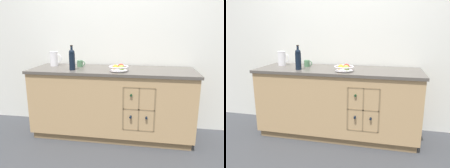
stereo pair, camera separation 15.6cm
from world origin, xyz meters
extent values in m
plane|color=#383A3F|center=(0.00, 0.00, 0.00)|extent=(14.00, 14.00, 0.00)
cube|color=silver|center=(0.00, 0.40, 1.27)|extent=(4.49, 0.06, 2.55)
cube|color=olive|center=(0.00, 0.00, 0.04)|extent=(2.03, 0.59, 0.09)
cube|color=tan|center=(0.00, 0.00, 0.49)|extent=(2.09, 0.65, 0.79)
cube|color=#514C47|center=(0.00, 0.00, 0.90)|extent=(2.13, 0.69, 0.03)
cube|color=olive|center=(0.38, -0.23, 0.50)|extent=(0.37, 0.01, 0.53)
cube|color=olive|center=(0.19, -0.28, 0.50)|extent=(0.02, 0.10, 0.53)
cube|color=olive|center=(0.56, -0.28, 0.50)|extent=(0.02, 0.10, 0.53)
cube|color=olive|center=(0.38, -0.28, 0.23)|extent=(0.37, 0.10, 0.02)
cube|color=olive|center=(0.38, -0.28, 0.50)|extent=(0.37, 0.10, 0.02)
cube|color=olive|center=(0.38, -0.28, 0.76)|extent=(0.37, 0.10, 0.02)
cube|color=olive|center=(0.38, -0.28, 0.50)|extent=(0.02, 0.10, 0.53)
cylinder|color=black|center=(0.28, -0.18, 0.41)|extent=(0.07, 0.20, 0.07)
cylinder|color=black|center=(0.28, -0.32, 0.41)|extent=(0.03, 0.09, 0.03)
cylinder|color=black|center=(0.47, -0.17, 0.41)|extent=(0.07, 0.21, 0.07)
cylinder|color=black|center=(0.47, -0.31, 0.41)|extent=(0.03, 0.09, 0.03)
cylinder|color=#19381E|center=(0.28, -0.17, 0.67)|extent=(0.07, 0.19, 0.07)
cylinder|color=#19381E|center=(0.28, -0.31, 0.67)|extent=(0.03, 0.08, 0.03)
cylinder|color=silver|center=(0.11, -0.14, 0.92)|extent=(0.11, 0.11, 0.01)
cone|color=silver|center=(0.11, -0.14, 0.96)|extent=(0.23, 0.23, 0.06)
torus|color=silver|center=(0.11, -0.14, 0.97)|extent=(0.25, 0.25, 0.02)
sphere|color=#7FA838|center=(0.14, -0.17, 0.96)|extent=(0.08, 0.08, 0.08)
sphere|color=red|center=(0.13, -0.09, 0.96)|extent=(0.08, 0.08, 0.08)
sphere|color=orange|center=(0.07, -0.17, 0.96)|extent=(0.08, 0.08, 0.08)
cylinder|color=white|center=(-0.85, 0.12, 1.02)|extent=(0.11, 0.11, 0.20)
torus|color=white|center=(-0.85, 0.12, 1.12)|extent=(0.12, 0.12, 0.01)
torus|color=white|center=(-0.79, 0.12, 1.03)|extent=(0.12, 0.01, 0.12)
cylinder|color=#4C7A56|center=(-0.47, 0.10, 0.96)|extent=(0.08, 0.08, 0.09)
torus|color=#4C7A56|center=(-0.42, 0.10, 0.96)|extent=(0.07, 0.01, 0.07)
cylinder|color=black|center=(-0.49, -0.15, 1.02)|extent=(0.08, 0.08, 0.21)
sphere|color=black|center=(-0.49, -0.15, 1.14)|extent=(0.07, 0.07, 0.07)
cylinder|color=black|center=(-0.49, -0.15, 1.17)|extent=(0.03, 0.03, 0.09)
cylinder|color=black|center=(-0.49, -0.15, 1.22)|extent=(0.03, 0.03, 0.01)
camera|label=1|loc=(0.47, -2.77, 1.41)|focal=35.00mm
camera|label=2|loc=(0.62, -2.74, 1.41)|focal=35.00mm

